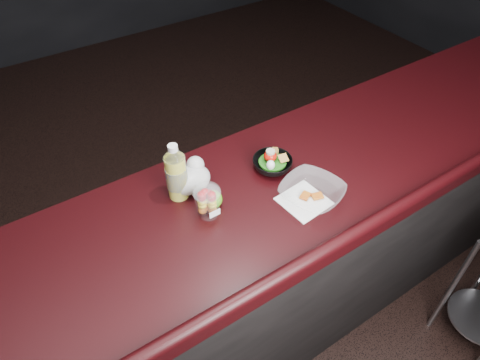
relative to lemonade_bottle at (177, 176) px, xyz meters
name	(u,v)px	position (x,y,z in m)	size (l,w,h in m)	color
room_shell	(310,14)	(0.14, -0.45, 0.71)	(8.00, 8.00, 8.00)	black
counter	(234,282)	(0.14, -0.15, -0.61)	(4.06, 0.71, 1.02)	black
lemonade_bottle	(177,176)	(0.00, 0.00, 0.00)	(0.08, 0.08, 0.24)	gold
fruit_cup	(207,200)	(0.04, -0.14, -0.03)	(0.10, 0.10, 0.14)	white
green_apple	(212,199)	(0.08, -0.12, -0.07)	(0.07, 0.07, 0.07)	#24830F
plastic_bag	(190,178)	(0.06, 0.01, -0.05)	(0.16, 0.13, 0.12)	silver
snack_bowl	(272,163)	(0.38, -0.07, -0.07)	(0.17, 0.17, 0.09)	black
takeout_bowl	(312,192)	(0.41, -0.28, -0.07)	(0.28, 0.28, 0.06)	silver
paper_napkin	(304,201)	(0.37, -0.28, -0.10)	(0.16, 0.16, 0.00)	white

